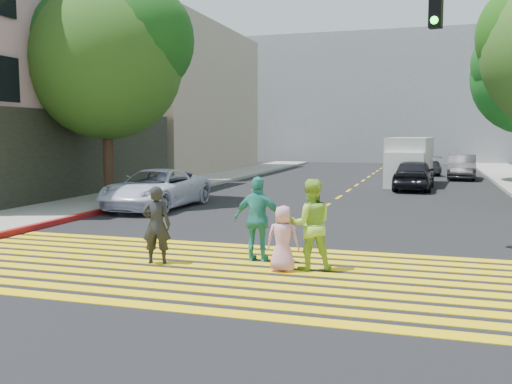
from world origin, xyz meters
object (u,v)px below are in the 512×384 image
at_px(pedestrian_child, 283,239).
at_px(white_sedan, 156,189).
at_px(pedestrian_man, 156,225).
at_px(pedestrian_woman, 310,225).
at_px(white_van, 409,163).
at_px(dark_car_parked, 462,167).
at_px(dark_car_near, 414,174).
at_px(silver_car, 423,164).
at_px(tree_left, 108,54).
at_px(pedestrian_extra, 258,219).

distance_m(pedestrian_child, white_sedan, 10.38).
relative_size(pedestrian_man, pedestrian_woman, 0.90).
bearing_deg(white_van, dark_car_parked, 64.88).
distance_m(dark_car_near, silver_car, 11.01).
relative_size(pedestrian_child, white_sedan, 0.26).
relative_size(pedestrian_woman, dark_car_near, 0.41).
bearing_deg(silver_car, pedestrian_woman, 77.16).
distance_m(pedestrian_child, dark_car_near, 17.71).
bearing_deg(white_van, silver_car, 90.31).
relative_size(tree_left, silver_car, 1.85).
bearing_deg(white_sedan, silver_car, 68.59).
xyz_separation_m(white_sedan, dark_car_near, (8.70, 9.72, 0.04)).
relative_size(white_sedan, white_van, 0.94).
bearing_deg(dark_car_parked, tree_left, -127.29).
bearing_deg(pedestrian_child, silver_car, -98.80).
xyz_separation_m(silver_car, dark_car_parked, (2.27, -3.36, 0.06)).
relative_size(pedestrian_man, pedestrian_extra, 0.90).
relative_size(white_sedan, dark_car_parked, 1.16).
distance_m(pedestrian_man, white_sedan, 8.96).
bearing_deg(dark_car_parked, pedestrian_woman, -96.27).
bearing_deg(dark_car_parked, white_sedan, -120.05).
relative_size(pedestrian_man, white_sedan, 0.32).
xyz_separation_m(pedestrian_child, dark_car_parked, (4.48, 25.24, 0.07)).
xyz_separation_m(pedestrian_child, pedestrian_extra, (-0.71, 0.70, 0.25)).
bearing_deg(silver_car, pedestrian_extra, 74.69).
height_order(tree_left, dark_car_near, tree_left).
distance_m(pedestrian_woman, white_sedan, 10.47).
bearing_deg(silver_car, white_van, 76.68).
relative_size(pedestrian_woman, white_sedan, 0.36).
bearing_deg(silver_car, dark_car_parked, 114.67).
distance_m(pedestrian_woman, dark_car_near, 17.34).
bearing_deg(pedestrian_man, white_sedan, -78.95).
distance_m(silver_car, dark_car_parked, 4.05).
relative_size(pedestrian_man, pedestrian_child, 1.24).
distance_m(pedestrian_woman, white_van, 19.90).
xyz_separation_m(tree_left, dark_car_near, (11.19, 8.63, -4.97)).
xyz_separation_m(pedestrian_woman, white_sedan, (-7.23, 7.56, -0.20)).
bearing_deg(dark_car_parked, pedestrian_man, -102.91).
xyz_separation_m(pedestrian_woman, dark_car_near, (1.47, 17.28, -0.16)).
bearing_deg(white_van, pedestrian_extra, -92.54).
height_order(tree_left, dark_car_parked, tree_left).
bearing_deg(pedestrian_child, white_van, -98.98).
distance_m(pedestrian_extra, dark_car_parked, 25.09).
distance_m(pedestrian_extra, dark_car_near, 17.11).
height_order(silver_car, dark_car_parked, dark_car_parked).
bearing_deg(pedestrian_man, silver_car, -115.69).
xyz_separation_m(tree_left, silver_car, (11.45, 19.63, -5.04)).
bearing_deg(dark_car_near, white_van, -80.01).
height_order(pedestrian_extra, dark_car_near, pedestrian_extra).
distance_m(pedestrian_extra, silver_car, 28.06).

